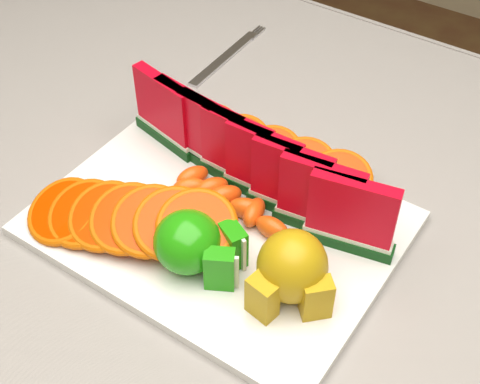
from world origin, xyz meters
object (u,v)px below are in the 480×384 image
object	(u,v)px
apple_cluster	(194,244)
fork	(228,56)
pear_cluster	(292,270)
platter	(219,223)

from	to	relation	value
apple_cluster	fork	distance (m)	0.43
pear_cluster	platter	bearing A→B (deg)	160.41
fork	platter	bearing A→B (deg)	-56.85
platter	pear_cluster	size ratio (longest dim) A/B	4.18
apple_cluster	pear_cluster	bearing A→B (deg)	12.85
fork	apple_cluster	bearing A→B (deg)	-59.86
platter	pear_cluster	world-z (taller)	pear_cluster
platter	fork	distance (m)	0.36
platter	apple_cluster	world-z (taller)	apple_cluster
platter	pear_cluster	bearing A→B (deg)	-19.59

